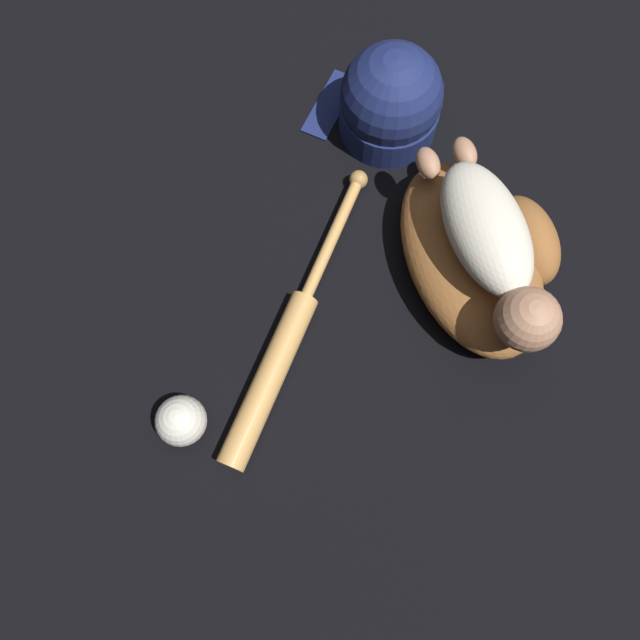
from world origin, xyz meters
The scene contains 6 objects.
ground_plane centered at (0.00, 0.00, 0.00)m, with size 6.00×6.00×0.00m, color black.
baseball_glove centered at (0.04, 0.06, 0.05)m, with size 0.40×0.31×0.11m.
baby_figure centered at (0.07, 0.06, 0.15)m, with size 0.37×0.18×0.09m.
baseball_bat centered at (0.18, -0.26, 0.02)m, with size 0.51×0.26×0.05m.
baseball centered at (0.29, -0.42, 0.04)m, with size 0.08×0.08×0.08m.
baseball_cap centered at (-0.25, -0.06, 0.07)m, with size 0.22×0.25×0.18m.
Camera 1 is at (0.45, -0.21, 0.99)m, focal length 35.00 mm.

